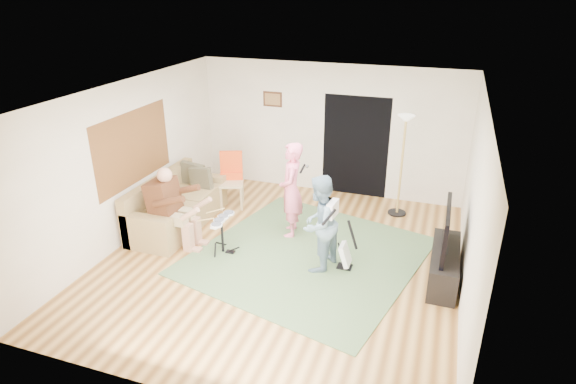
{
  "coord_description": "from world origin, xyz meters",
  "views": [
    {
      "loc": [
        2.27,
        -6.34,
        4.13
      ],
      "look_at": [
        0.01,
        0.3,
        1.07
      ],
      "focal_mm": 30.0,
      "sensor_mm": 36.0,
      "label": 1
    }
  ],
  "objects_px": {
    "drum_kit": "(222,237)",
    "guitar_spare": "(346,255)",
    "sofa": "(174,209)",
    "guitarist": "(319,224)",
    "singer": "(291,190)",
    "television": "(446,229)",
    "torchiere_lamp": "(403,148)",
    "tv_cabinet": "(444,265)",
    "dining_chair": "(233,187)"
  },
  "relations": [
    {
      "from": "sofa",
      "to": "guitar_spare",
      "type": "bearing_deg",
      "value": -8.12
    },
    {
      "from": "sofa",
      "to": "television",
      "type": "distance_m",
      "value": 4.79
    },
    {
      "from": "torchiere_lamp",
      "to": "sofa",
      "type": "bearing_deg",
      "value": -155.38
    },
    {
      "from": "guitarist",
      "to": "television",
      "type": "height_order",
      "value": "guitarist"
    },
    {
      "from": "guitarist",
      "to": "guitar_spare",
      "type": "xyz_separation_m",
      "value": [
        0.41,
        0.12,
        -0.53
      ]
    },
    {
      "from": "guitar_spare",
      "to": "tv_cabinet",
      "type": "bearing_deg",
      "value": 6.39
    },
    {
      "from": "drum_kit",
      "to": "tv_cabinet",
      "type": "height_order",
      "value": "drum_kit"
    },
    {
      "from": "sofa",
      "to": "guitarist",
      "type": "bearing_deg",
      "value": -11.49
    },
    {
      "from": "sofa",
      "to": "television",
      "type": "bearing_deg",
      "value": -3.76
    },
    {
      "from": "singer",
      "to": "torchiere_lamp",
      "type": "xyz_separation_m",
      "value": [
        1.69,
        1.44,
        0.49
      ]
    },
    {
      "from": "singer",
      "to": "television",
      "type": "height_order",
      "value": "singer"
    },
    {
      "from": "tv_cabinet",
      "to": "dining_chair",
      "type": "bearing_deg",
      "value": 161.22
    },
    {
      "from": "tv_cabinet",
      "to": "guitarist",
      "type": "bearing_deg",
      "value": -171.46
    },
    {
      "from": "torchiere_lamp",
      "to": "tv_cabinet",
      "type": "xyz_separation_m",
      "value": [
        0.94,
        -2.08,
        -1.09
      ]
    },
    {
      "from": "guitar_spare",
      "to": "torchiere_lamp",
      "type": "xyz_separation_m",
      "value": [
        0.53,
        2.25,
        1.1
      ]
    },
    {
      "from": "sofa",
      "to": "drum_kit",
      "type": "relative_size",
      "value": 3.4
    },
    {
      "from": "sofa",
      "to": "guitarist",
      "type": "distance_m",
      "value": 3.02
    },
    {
      "from": "singer",
      "to": "television",
      "type": "relative_size",
      "value": 1.44
    },
    {
      "from": "drum_kit",
      "to": "guitar_spare",
      "type": "distance_m",
      "value": 2.04
    },
    {
      "from": "television",
      "to": "singer",
      "type": "bearing_deg",
      "value": 166.01
    },
    {
      "from": "guitarist",
      "to": "torchiere_lamp",
      "type": "bearing_deg",
      "value": 173.63
    },
    {
      "from": "torchiere_lamp",
      "to": "tv_cabinet",
      "type": "distance_m",
      "value": 2.53
    },
    {
      "from": "dining_chair",
      "to": "tv_cabinet",
      "type": "bearing_deg",
      "value": -39.89
    },
    {
      "from": "tv_cabinet",
      "to": "television",
      "type": "height_order",
      "value": "television"
    },
    {
      "from": "singer",
      "to": "tv_cabinet",
      "type": "xyz_separation_m",
      "value": [
        2.63,
        -0.64,
        -0.6
      ]
    },
    {
      "from": "singer",
      "to": "guitar_spare",
      "type": "xyz_separation_m",
      "value": [
        1.17,
        -0.81,
        -0.61
      ]
    },
    {
      "from": "sofa",
      "to": "guitarist",
      "type": "xyz_separation_m",
      "value": [
        2.92,
        -0.59,
        0.47
      ]
    },
    {
      "from": "guitar_spare",
      "to": "dining_chair",
      "type": "bearing_deg",
      "value": 149.48
    },
    {
      "from": "singer",
      "to": "torchiere_lamp",
      "type": "bearing_deg",
      "value": 115.61
    },
    {
      "from": "torchiere_lamp",
      "to": "dining_chair",
      "type": "height_order",
      "value": "torchiere_lamp"
    },
    {
      "from": "sofa",
      "to": "tv_cabinet",
      "type": "height_order",
      "value": "sofa"
    },
    {
      "from": "drum_kit",
      "to": "dining_chair",
      "type": "relative_size",
      "value": 0.6
    },
    {
      "from": "guitarist",
      "to": "tv_cabinet",
      "type": "relative_size",
      "value": 1.1
    },
    {
      "from": "tv_cabinet",
      "to": "guitar_spare",
      "type": "bearing_deg",
      "value": -173.61
    },
    {
      "from": "guitar_spare",
      "to": "television",
      "type": "bearing_deg",
      "value": 6.62
    },
    {
      "from": "torchiere_lamp",
      "to": "tv_cabinet",
      "type": "relative_size",
      "value": 1.4
    },
    {
      "from": "drum_kit",
      "to": "television",
      "type": "relative_size",
      "value": 0.55
    },
    {
      "from": "guitar_spare",
      "to": "television",
      "type": "height_order",
      "value": "television"
    },
    {
      "from": "dining_chair",
      "to": "television",
      "type": "relative_size",
      "value": 0.93
    },
    {
      "from": "guitar_spare",
      "to": "tv_cabinet",
      "type": "height_order",
      "value": "guitar_spare"
    },
    {
      "from": "tv_cabinet",
      "to": "sofa",
      "type": "bearing_deg",
      "value": 176.28
    },
    {
      "from": "torchiere_lamp",
      "to": "dining_chair",
      "type": "xyz_separation_m",
      "value": [
        -3.18,
        -0.68,
        -0.95
      ]
    },
    {
      "from": "dining_chair",
      "to": "tv_cabinet",
      "type": "xyz_separation_m",
      "value": [
        4.12,
        -1.4,
        -0.14
      ]
    },
    {
      "from": "singer",
      "to": "tv_cabinet",
      "type": "distance_m",
      "value": 2.77
    },
    {
      "from": "guitarist",
      "to": "tv_cabinet",
      "type": "height_order",
      "value": "guitarist"
    },
    {
      "from": "drum_kit",
      "to": "dining_chair",
      "type": "xyz_separation_m",
      "value": [
        -0.62,
        1.74,
        0.1
      ]
    },
    {
      "from": "guitarist",
      "to": "torchiere_lamp",
      "type": "xyz_separation_m",
      "value": [
        0.94,
        2.36,
        0.57
      ]
    },
    {
      "from": "sofa",
      "to": "tv_cabinet",
      "type": "bearing_deg",
      "value": -3.72
    },
    {
      "from": "sofa",
      "to": "drum_kit",
      "type": "bearing_deg",
      "value": -26.58
    },
    {
      "from": "drum_kit",
      "to": "tv_cabinet",
      "type": "bearing_deg",
      "value": 5.51
    }
  ]
}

